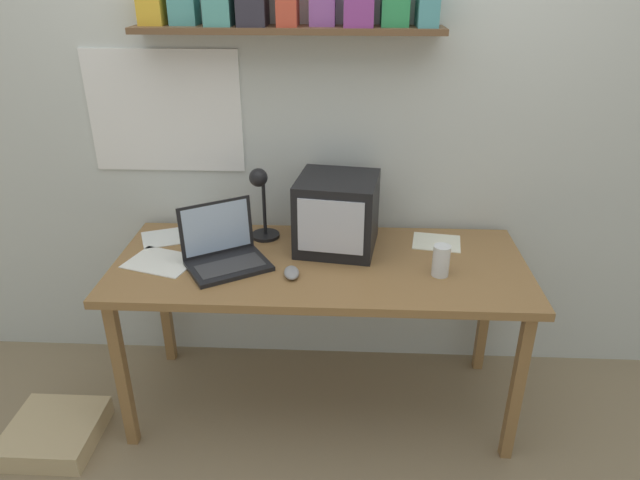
{
  "coord_description": "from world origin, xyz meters",
  "views": [
    {
      "loc": [
        0.1,
        -2.1,
        1.87
      ],
      "look_at": [
        0.0,
        0.0,
        0.85
      ],
      "focal_mm": 32.0,
      "sensor_mm": 36.0,
      "label": 1
    }
  ],
  "objects_px": {
    "laptop": "(223,249)",
    "computer_mouse": "(292,273)",
    "desk_lamp": "(261,198)",
    "corner_desk": "(320,274)",
    "open_notebook": "(176,236)",
    "crt_monitor": "(337,213)",
    "loose_paper_near_monitor": "(436,242)",
    "loose_paper_near_laptop": "(161,262)",
    "juice_glass": "(441,262)",
    "floor_cushion": "(54,433)"
  },
  "relations": [
    {
      "from": "juice_glass",
      "to": "floor_cushion",
      "type": "xyz_separation_m",
      "value": [
        -1.62,
        -0.22,
        -0.76
      ]
    },
    {
      "from": "juice_glass",
      "to": "floor_cushion",
      "type": "height_order",
      "value": "juice_glass"
    },
    {
      "from": "loose_paper_near_laptop",
      "to": "computer_mouse",
      "type": "bearing_deg",
      "value": -9.45
    },
    {
      "from": "laptop",
      "to": "loose_paper_near_monitor",
      "type": "bearing_deg",
      "value": -17.02
    },
    {
      "from": "desk_lamp",
      "to": "open_notebook",
      "type": "relative_size",
      "value": 1.0
    },
    {
      "from": "open_notebook",
      "to": "loose_paper_near_monitor",
      "type": "height_order",
      "value": "same"
    },
    {
      "from": "corner_desk",
      "to": "laptop",
      "type": "bearing_deg",
      "value": -176.03
    },
    {
      "from": "corner_desk",
      "to": "desk_lamp",
      "type": "distance_m",
      "value": 0.43
    },
    {
      "from": "laptop",
      "to": "computer_mouse",
      "type": "relative_size",
      "value": 3.55
    },
    {
      "from": "desk_lamp",
      "to": "computer_mouse",
      "type": "bearing_deg",
      "value": -49.42
    },
    {
      "from": "crt_monitor",
      "to": "laptop",
      "type": "bearing_deg",
      "value": -151.68
    },
    {
      "from": "crt_monitor",
      "to": "loose_paper_near_laptop",
      "type": "relative_size",
      "value": 1.15
    },
    {
      "from": "corner_desk",
      "to": "floor_cushion",
      "type": "xyz_separation_m",
      "value": [
        -1.14,
        -0.31,
        -0.64
      ]
    },
    {
      "from": "crt_monitor",
      "to": "loose_paper_near_laptop",
      "type": "bearing_deg",
      "value": -157.97
    },
    {
      "from": "corner_desk",
      "to": "loose_paper_near_laptop",
      "type": "height_order",
      "value": "loose_paper_near_laptop"
    },
    {
      "from": "laptop",
      "to": "computer_mouse",
      "type": "height_order",
      "value": "laptop"
    },
    {
      "from": "desk_lamp",
      "to": "floor_cushion",
      "type": "relative_size",
      "value": 0.91
    },
    {
      "from": "crt_monitor",
      "to": "computer_mouse",
      "type": "relative_size",
      "value": 3.32
    },
    {
      "from": "desk_lamp",
      "to": "computer_mouse",
      "type": "distance_m",
      "value": 0.41
    },
    {
      "from": "desk_lamp",
      "to": "loose_paper_near_laptop",
      "type": "height_order",
      "value": "desk_lamp"
    },
    {
      "from": "open_notebook",
      "to": "floor_cushion",
      "type": "relative_size",
      "value": 0.92
    },
    {
      "from": "loose_paper_near_monitor",
      "to": "crt_monitor",
      "type": "bearing_deg",
      "value": -172.25
    },
    {
      "from": "laptop",
      "to": "loose_paper_near_monitor",
      "type": "distance_m",
      "value": 0.94
    },
    {
      "from": "loose_paper_near_laptop",
      "to": "loose_paper_near_monitor",
      "type": "distance_m",
      "value": 1.2
    },
    {
      "from": "juice_glass",
      "to": "computer_mouse",
      "type": "bearing_deg",
      "value": -176.18
    },
    {
      "from": "laptop",
      "to": "loose_paper_near_monitor",
      "type": "height_order",
      "value": "laptop"
    },
    {
      "from": "loose_paper_near_laptop",
      "to": "loose_paper_near_monitor",
      "type": "xyz_separation_m",
      "value": [
        1.17,
        0.24,
        0.0
      ]
    },
    {
      "from": "laptop",
      "to": "desk_lamp",
      "type": "height_order",
      "value": "desk_lamp"
    },
    {
      "from": "laptop",
      "to": "floor_cushion",
      "type": "relative_size",
      "value": 1.07
    },
    {
      "from": "crt_monitor",
      "to": "floor_cushion",
      "type": "height_order",
      "value": "crt_monitor"
    },
    {
      "from": "corner_desk",
      "to": "loose_paper_near_monitor",
      "type": "bearing_deg",
      "value": 21.73
    },
    {
      "from": "crt_monitor",
      "to": "open_notebook",
      "type": "height_order",
      "value": "crt_monitor"
    },
    {
      "from": "laptop",
      "to": "desk_lamp",
      "type": "distance_m",
      "value": 0.3
    },
    {
      "from": "juice_glass",
      "to": "floor_cushion",
      "type": "distance_m",
      "value": 1.8
    },
    {
      "from": "desk_lamp",
      "to": "open_notebook",
      "type": "height_order",
      "value": "desk_lamp"
    },
    {
      "from": "corner_desk",
      "to": "loose_paper_near_monitor",
      "type": "height_order",
      "value": "loose_paper_near_monitor"
    },
    {
      "from": "open_notebook",
      "to": "laptop",
      "type": "bearing_deg",
      "value": -41.38
    },
    {
      "from": "laptop",
      "to": "corner_desk",
      "type": "bearing_deg",
      "value": -27.33
    },
    {
      "from": "desk_lamp",
      "to": "loose_paper_near_laptop",
      "type": "distance_m",
      "value": 0.5
    },
    {
      "from": "desk_lamp",
      "to": "juice_glass",
      "type": "bearing_deg",
      "value": -6.43
    },
    {
      "from": "crt_monitor",
      "to": "corner_desk",
      "type": "bearing_deg",
      "value": -106.66
    },
    {
      "from": "open_notebook",
      "to": "floor_cushion",
      "type": "height_order",
      "value": "open_notebook"
    },
    {
      "from": "corner_desk",
      "to": "crt_monitor",
      "type": "xyz_separation_m",
      "value": [
        0.07,
        0.14,
        0.22
      ]
    },
    {
      "from": "laptop",
      "to": "computer_mouse",
      "type": "distance_m",
      "value": 0.31
    },
    {
      "from": "open_notebook",
      "to": "juice_glass",
      "type": "bearing_deg",
      "value": -14.66
    },
    {
      "from": "laptop",
      "to": "juice_glass",
      "type": "bearing_deg",
      "value": -35.35
    },
    {
      "from": "computer_mouse",
      "to": "loose_paper_near_monitor",
      "type": "bearing_deg",
      "value": 28.31
    },
    {
      "from": "juice_glass",
      "to": "loose_paper_near_monitor",
      "type": "relative_size",
      "value": 0.55
    },
    {
      "from": "open_notebook",
      "to": "loose_paper_near_monitor",
      "type": "relative_size",
      "value": 1.48
    },
    {
      "from": "juice_glass",
      "to": "open_notebook",
      "type": "bearing_deg",
      "value": 165.34
    }
  ]
}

